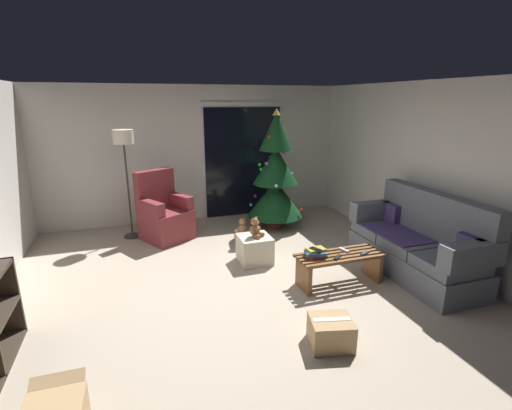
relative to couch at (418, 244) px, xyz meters
name	(u,v)px	position (x,y,z in m)	size (l,w,h in m)	color
ground_plane	(243,289)	(-2.32, 0.28, -0.40)	(7.00, 7.00, 0.00)	#B2A38E
wall_back	(196,154)	(-2.32, 3.34, 0.85)	(5.72, 0.12, 2.50)	silver
wall_right	(442,174)	(0.54, 0.28, 0.85)	(0.12, 6.00, 2.50)	silver
patio_door_frame	(243,160)	(-1.42, 3.27, 0.70)	(1.60, 0.02, 2.20)	silver
patio_door_glass	(243,163)	(-1.42, 3.25, 0.65)	(1.50, 0.02, 2.10)	black
couch	(418,244)	(0.00, 0.00, 0.00)	(0.80, 1.95, 1.08)	slate
coffee_table	(339,264)	(-1.13, 0.05, -0.14)	(1.10, 0.40, 0.40)	brown
remote_graphite	(365,253)	(-0.83, -0.03, 0.01)	(0.04, 0.16, 0.02)	#333338
remote_black	(338,257)	(-1.22, -0.04, 0.01)	(0.04, 0.16, 0.02)	black
remote_silver	(344,250)	(-1.03, 0.13, 0.01)	(0.04, 0.16, 0.02)	#ADADB2
book_stack	(316,253)	(-1.46, 0.08, 0.05)	(0.27, 0.22, 0.11)	#A32D28
cell_phone	(315,249)	(-1.47, 0.06, 0.11)	(0.07, 0.14, 0.01)	black
christmas_tree	(276,177)	(-1.10, 2.32, 0.53)	(0.99, 0.99, 2.10)	#4C1E19
armchair	(164,215)	(-3.05, 2.38, 0.00)	(0.93, 0.94, 1.13)	maroon
floor_lamp	(124,147)	(-3.57, 2.62, 1.11)	(0.32, 0.32, 1.78)	#2D2D30
ottoman	(255,249)	(-1.93, 1.00, -0.21)	(0.44, 0.44, 0.39)	beige
teddy_bear_chestnut	(255,229)	(-1.92, 0.99, 0.11)	(0.21, 0.22, 0.29)	brown
teddy_bear_honey_by_tree	(242,227)	(-1.78, 2.16, -0.28)	(0.21, 0.22, 0.29)	tan
cardboard_box_taped_mid_floor	(331,332)	(-1.84, -0.99, -0.26)	(0.46, 0.43, 0.27)	tan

